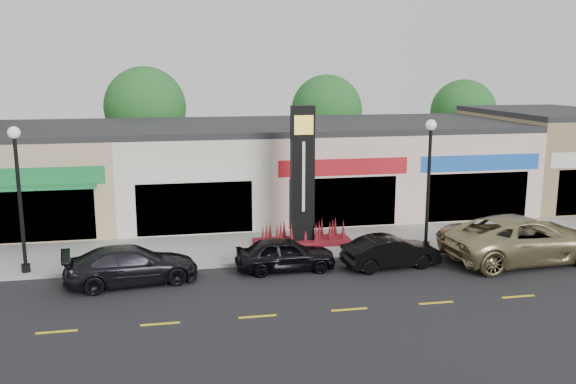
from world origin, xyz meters
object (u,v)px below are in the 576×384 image
object	(u,v)px
lamp_west_near	(19,185)
car_black_sedan	(285,254)
pylon_sign	(302,196)
car_black_conv	(391,252)
lamp_east_near	(429,171)
car_gold_suv	(524,239)
car_dark_sedan	(132,265)

from	to	relation	value
lamp_west_near	car_black_sedan	size ratio (longest dim) A/B	1.43
pylon_sign	car_black_conv	bearing A→B (deg)	-49.96
lamp_east_near	pylon_sign	world-z (taller)	pylon_sign
lamp_east_near	car_black_sedan	world-z (taller)	lamp_east_near
lamp_west_near	lamp_east_near	distance (m)	16.00
lamp_west_near	pylon_sign	xyz separation A→B (m)	(11.00, 1.70, -1.20)
lamp_east_near	car_black_conv	world-z (taller)	lamp_east_near
lamp_west_near	car_black_sedan	bearing A→B (deg)	-7.24
lamp_west_near	car_black_conv	xyz separation A→B (m)	(13.82, -1.66, -2.85)
lamp_west_near	car_gold_suv	xyz separation A→B (m)	(19.36, -1.92, -2.55)
pylon_sign	car_gold_suv	size ratio (longest dim) A/B	0.90
lamp_east_near	car_gold_suv	size ratio (longest dim) A/B	0.82
car_black_conv	car_gold_suv	size ratio (longest dim) A/B	0.57
lamp_east_near	car_dark_sedan	xyz separation A→B (m)	(-12.03, -1.60, -2.79)
lamp_east_near	car_dark_sedan	world-z (taller)	lamp_east_near
car_gold_suv	car_black_conv	bearing A→B (deg)	83.37
pylon_sign	lamp_east_near	bearing A→B (deg)	-18.75
lamp_west_near	lamp_east_near	world-z (taller)	same
lamp_east_near	pylon_sign	bearing A→B (deg)	161.25
car_black_conv	car_gold_suv	distance (m)	5.55
lamp_west_near	car_gold_suv	world-z (taller)	lamp_west_near
lamp_west_near	lamp_east_near	size ratio (longest dim) A/B	1.00
lamp_east_near	lamp_west_near	bearing A→B (deg)	180.00
pylon_sign	car_dark_sedan	size ratio (longest dim) A/B	1.26
pylon_sign	car_black_sedan	world-z (taller)	pylon_sign
car_black_conv	car_black_sedan	bearing A→B (deg)	78.06
pylon_sign	car_black_sedan	size ratio (longest dim) A/B	1.57
pylon_sign	car_dark_sedan	xyz separation A→B (m)	(-7.03, -3.30, -1.59)
lamp_east_near	car_black_conv	size ratio (longest dim) A/B	1.43
car_black_sedan	lamp_east_near	bearing A→B (deg)	-78.93
lamp_west_near	pylon_sign	size ratio (longest dim) A/B	0.91
pylon_sign	car_black_conv	distance (m)	4.68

